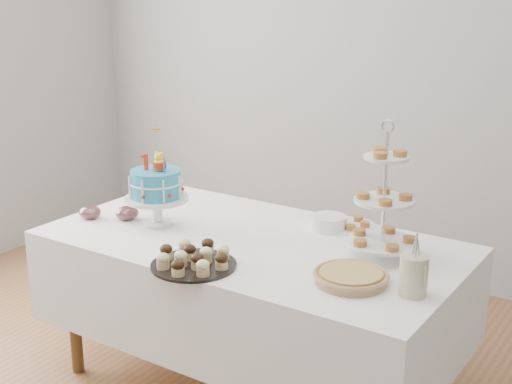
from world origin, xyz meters
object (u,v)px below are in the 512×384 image
Objects in this scene: birthday_cake at (157,200)px; jam_bowl_a at (90,213)px; tiered_stand at (384,201)px; utensil_pitcher at (414,274)px; jam_bowl_b at (127,213)px; table at (252,285)px; pastry_plate at (350,224)px; pie at (351,276)px; plate_stack at (329,223)px; cupcake_tray at (193,258)px.

birthday_cake is 0.38m from jam_bowl_a.
tiered_stand is 2.47× the size of utensil_pitcher.
jam_bowl_a is at bearing -151.26° from jam_bowl_b.
birthday_cake is (-0.49, -0.09, 0.36)m from table.
jam_bowl_a is (-1.14, -0.60, 0.01)m from pastry_plate.
jam_bowl_a is 0.45× the size of utensil_pitcher.
pastry_plate is 2.31× the size of jam_bowl_a.
plate_stack is at bearing 126.04° from pie.
pie is at bearing -3.60° from jam_bowl_b.
birthday_cake is 0.21m from jam_bowl_b.
plate_stack is at bearing 161.41° from utensil_pitcher.
tiered_stand is 5.51× the size of jam_bowl_a.
table is 0.90m from jam_bowl_a.
cupcake_tray is (0.47, -0.31, -0.09)m from birthday_cake.
tiered_stand reaches higher than jam_bowl_b.
jam_bowl_b is 0.47× the size of utensil_pitcher.
tiered_stand is 2.39× the size of pastry_plate.
birthday_cake is at bearing 17.80° from jam_bowl_a.
plate_stack is at bearing 25.80° from jam_bowl_a.
utensil_pitcher reaches higher than jam_bowl_b.
table is at bearing 9.11° from jam_bowl_b.
utensil_pitcher is (1.51, -0.05, 0.05)m from jam_bowl_b.
tiered_stand is at bearing 13.10° from jam_bowl_a.
pastry_plate is (0.32, 0.80, -0.02)m from cupcake_tray.
cupcake_tray reaches higher than pie.
cupcake_tray is 0.60× the size of tiered_stand.
jam_bowl_b reaches higher than jam_bowl_a.
table is at bearing -167.22° from tiered_stand.
cupcake_tray is 0.66m from pie.
pastry_plate is (-0.30, 0.59, -0.01)m from pie.
cupcake_tray is at bearing -24.15° from jam_bowl_b.
jam_bowl_b is 1.52m from utensil_pitcher.
jam_bowl_a is 0.95× the size of jam_bowl_b.
cupcake_tray is at bearing -45.14° from birthday_cake.
plate_stack is (0.72, 0.41, -0.10)m from birthday_cake.
table is at bearing -1.41° from birthday_cake.
jam_bowl_b reaches higher than pie.
pastry_plate is at bearing 116.66° from pie.
pastry_plate is at bearing 48.52° from plate_stack.
tiered_stand is 0.42m from utensil_pitcher.
cupcake_tray is 0.86m from pastry_plate.
jam_bowl_b is at bearing 175.06° from birthday_cake.
birthday_cake is at bearing -169.95° from table.
table is at bearing 86.60° from cupcake_tray.
birthday_cake reaches higher than jam_bowl_a.
tiered_stand reaches higher than pastry_plate.
table is at bearing 162.50° from pie.
cupcake_tray is 0.90m from utensil_pitcher.
cupcake_tray is 2.10× the size of plate_stack.
cupcake_tray is 0.83m from tiered_stand.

